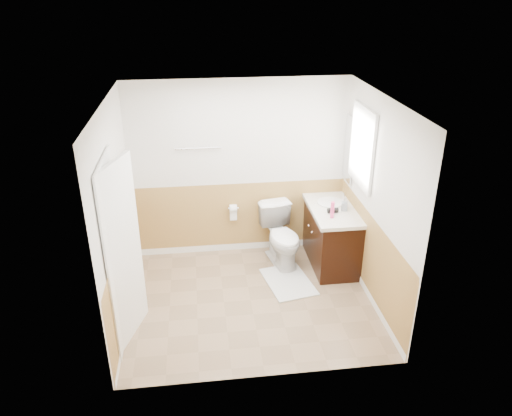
{
  "coord_description": "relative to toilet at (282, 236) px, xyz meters",
  "views": [
    {
      "loc": [
        -0.57,
        -5.01,
        3.65
      ],
      "look_at": [
        0.1,
        0.25,
        1.15
      ],
      "focal_mm": 34.37,
      "sensor_mm": 36.0,
      "label": 1
    }
  ],
  "objects": [
    {
      "name": "sink_basin",
      "position": [
        0.67,
        0.06,
        0.45
      ],
      "size": [
        0.36,
        0.36,
        0.02
      ],
      "primitive_type": "cylinder",
      "color": "white",
      "rests_on": "countertop"
    },
    {
      "name": "door",
      "position": [
        -1.94,
        -1.3,
        0.61
      ],
      "size": [
        0.29,
        0.78,
        2.04
      ],
      "primitive_type": "cube",
      "rotation": [
        0.0,
        0.0,
        -0.31
      ],
      "color": "white",
      "rests_on": "wall_left"
    },
    {
      "name": "wainscot_back",
      "position": [
        -0.54,
        0.44,
        0.09
      ],
      "size": [
        3.0,
        0.0,
        3.0
      ],
      "primitive_type": "plane",
      "rotation": [
        1.57,
        0.0,
        0.0
      ],
      "color": "tan",
      "rests_on": "floor"
    },
    {
      "name": "vanity_cabinet",
      "position": [
        0.67,
        -0.09,
        -0.01
      ],
      "size": [
        0.55,
        1.1,
        0.8
      ],
      "primitive_type": "cube",
      "color": "black",
      "rests_on": "floor"
    },
    {
      "name": "wall_right",
      "position": [
        0.96,
        -0.85,
        0.84
      ],
      "size": [
        0.0,
        3.0,
        3.0
      ],
      "primitive_type": "plane",
      "rotation": [
        1.57,
        0.0,
        -1.57
      ],
      "color": "silver",
      "rests_on": "floor"
    },
    {
      "name": "hair_dryer_handle",
      "position": [
        0.59,
        -0.18,
        0.45
      ],
      "size": [
        0.03,
        0.03,
        0.07
      ],
      "primitive_type": "cylinder",
      "color": "black",
      "rests_on": "countertop"
    },
    {
      "name": "door_knob",
      "position": [
        -1.88,
        -0.97,
        0.54
      ],
      "size": [
        0.06,
        0.06,
        0.06
      ],
      "primitive_type": "sphere",
      "color": "silver",
      "rests_on": "door"
    },
    {
      "name": "wainscot_right",
      "position": [
        0.95,
        -0.85,
        0.09
      ],
      "size": [
        0.0,
        2.6,
        2.6
      ],
      "primitive_type": "plane",
      "rotation": [
        1.57,
        0.0,
        -1.57
      ],
      "color": "tan",
      "rests_on": "floor"
    },
    {
      "name": "lotion_bottle",
      "position": [
        0.57,
        -0.38,
        0.55
      ],
      "size": [
        0.05,
        0.05,
        0.22
      ],
      "primitive_type": "cylinder",
      "color": "#F23E81",
      "rests_on": "countertop"
    },
    {
      "name": "tp_holder_bar",
      "position": [
        -0.64,
        0.38,
        0.29
      ],
      "size": [
        0.14,
        0.02,
        0.02
      ],
      "primitive_type": "cylinder",
      "rotation": [
        0.0,
        1.57,
        0.0
      ],
      "color": "silver",
      "rests_on": "wall_back"
    },
    {
      "name": "ceiling",
      "position": [
        -0.54,
        -0.85,
        2.09
      ],
      "size": [
        3.0,
        3.0,
        0.0
      ],
      "primitive_type": "plane",
      "rotation": [
        3.14,
        0.0,
        0.0
      ],
      "color": "white",
      "rests_on": "floor"
    },
    {
      "name": "wall_left",
      "position": [
        -2.04,
        -0.85,
        0.84
      ],
      "size": [
        0.0,
        3.0,
        3.0
      ],
      "primitive_type": "plane",
      "rotation": [
        1.57,
        0.0,
        1.57
      ],
      "color": "silver",
      "rests_on": "floor"
    },
    {
      "name": "hair_dryer_body",
      "position": [
        0.62,
        -0.24,
        0.48
      ],
      "size": [
        0.14,
        0.07,
        0.07
      ],
      "primitive_type": "cylinder",
      "rotation": [
        0.0,
        1.57,
        0.0
      ],
      "color": "black",
      "rests_on": "countertop"
    },
    {
      "name": "vanity_knob_right",
      "position": [
        0.37,
        0.01,
        0.14
      ],
      "size": [
        0.03,
        0.03,
        0.03
      ],
      "primitive_type": "sphere",
      "color": "silver",
      "rests_on": "vanity_cabinet"
    },
    {
      "name": "countertop",
      "position": [
        0.66,
        -0.09,
        0.42
      ],
      "size": [
        0.6,
        1.15,
        0.05
      ],
      "primitive_type": "cube",
      "color": "beige",
      "rests_on": "vanity_cabinet"
    },
    {
      "name": "faucet",
      "position": [
        0.85,
        0.06,
        0.51
      ],
      "size": [
        0.02,
        0.02,
        0.14
      ],
      "primitive_type": "cylinder",
      "color": "white",
      "rests_on": "countertop"
    },
    {
      "name": "bath_mat",
      "position": [
        0.0,
        -0.52,
        -0.4
      ],
      "size": [
        0.69,
        0.89,
        0.02
      ],
      "primitive_type": "cube",
      "rotation": [
        0.0,
        0.0,
        0.19
      ],
      "color": "silver",
      "rests_on": "floor"
    },
    {
      "name": "toilet",
      "position": [
        0.0,
        0.0,
        0.0
      ],
      "size": [
        0.6,
        0.87,
        0.82
      ],
      "primitive_type": "imported",
      "rotation": [
        0.0,
        0.0,
        0.19
      ],
      "color": "white",
      "rests_on": "floor"
    },
    {
      "name": "window_glass",
      "position": [
        0.95,
        -0.26,
        1.34
      ],
      "size": [
        0.01,
        0.7,
        0.9
      ],
      "primitive_type": "cube",
      "color": "white",
      "rests_on": "wall_right"
    },
    {
      "name": "wall_front",
      "position": [
        -0.54,
        -2.15,
        0.84
      ],
      "size": [
        3.0,
        0.0,
        3.0
      ],
      "primitive_type": "plane",
      "rotation": [
        -1.57,
        0.0,
        0.0
      ],
      "color": "silver",
      "rests_on": "floor"
    },
    {
      "name": "vanity_knob_left",
      "position": [
        0.37,
        -0.19,
        0.14
      ],
      "size": [
        0.03,
        0.03,
        0.03
      ],
      "primitive_type": "sphere",
      "color": "silver",
      "rests_on": "vanity_cabinet"
    },
    {
      "name": "wall_back",
      "position": [
        -0.54,
        0.45,
        0.84
      ],
      "size": [
        3.0,
        0.0,
        3.0
      ],
      "primitive_type": "plane",
      "rotation": [
        1.57,
        0.0,
        0.0
      ],
      "color": "silver",
      "rests_on": "floor"
    },
    {
      "name": "window_frame",
      "position": [
        0.93,
        -0.26,
        1.34
      ],
      "size": [
        0.04,
        0.8,
        1.0
      ],
      "primitive_type": "cube",
      "color": "white",
      "rests_on": "wall_right"
    },
    {
      "name": "soap_dispenser",
      "position": [
        0.79,
        -0.18,
        0.53
      ],
      "size": [
        0.09,
        0.1,
        0.17
      ],
      "primitive_type": "imported",
      "rotation": [
        0.0,
        0.0,
        -0.27
      ],
      "color": "gray",
      "rests_on": "countertop"
    },
    {
      "name": "door_frame",
      "position": [
        -2.02,
        -1.3,
        0.62
      ],
      "size": [
        0.02,
        0.92,
        2.1
      ],
      "primitive_type": "cube",
      "color": "white",
      "rests_on": "wall_left"
    },
    {
      "name": "wainscot_front",
      "position": [
        -0.54,
        -2.14,
        0.09
      ],
      "size": [
        3.0,
        0.0,
        3.0
      ],
      "primitive_type": "plane",
      "rotation": [
        -1.57,
        0.0,
        0.0
      ],
      "color": "tan",
      "rests_on": "floor"
    },
    {
      "name": "floor",
      "position": [
        -0.54,
        -0.85,
        -0.41
      ],
      "size": [
        3.0,
        3.0,
        0.0
      ],
      "primitive_type": "plane",
      "color": "#8C7051",
      "rests_on": "ground"
    },
    {
      "name": "towel_bar",
      "position": [
        -1.09,
        0.4,
        1.19
      ],
      "size": [
        0.62,
        0.02,
        0.02
      ],
      "primitive_type": "cylinder",
      "rotation": [
        0.0,
        1.57,
        0.0
      ],
      "color": "silver",
      "rests_on": "wall_back"
    },
    {
      "name": "tp_roll",
      "position": [
        -0.64,
        0.38,
        0.29
      ],
      "size": [
        0.1,
        0.11,
        0.11
      ],
      "primitive_type": "cylinder",
      "rotation": [
        0.0,
        1.57,
        0.0
      ],
      "color": "white",
      "rests_on": "tp_holder_bar"
    },
    {
      "name": "tp_sheet",
      "position": [
        -0.64,
        0.38,
        0.18
      ],
      "size": [
        0.1,
        0.01,
        0.16
      ],
      "primitive_type": "cube",
      "color": "white",
      "rests_on": "tp_roll"
    },
    {
      "name": "wainscot_left",
      "position": [
        -2.03,
        -0.85,
        0.09
      ],
      "size": [
        0.0,
        2.6,
        2.6
      ],
      "primitive_type": "plane",
      "rotation": [
        1.57,
        0.0,
        1.57
      ],
      "color": "tan",
      "rests_on": "floor"
    },
    {
      "name": "mirror_panel",
      "position": [
        0.94,
        0.25,
        1.14
      ],
      "size": [
        0.02,
        0.35,
        0.9
      ],
      "primitive_type": "cube",
      "color": "silver",
      "rests_on": "wall_right"
    }
  ]
}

